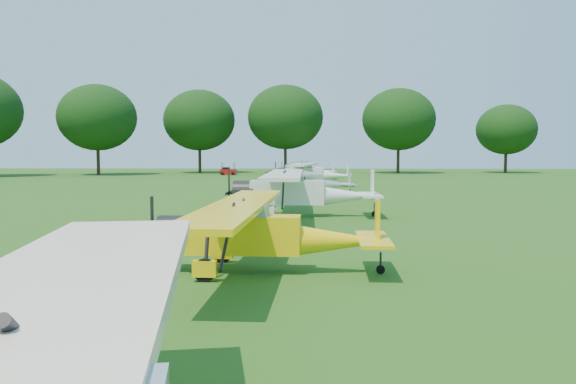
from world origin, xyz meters
The scene contains 9 objects.
ground centered at (0.00, 0.00, 0.00)m, with size 160.00×160.00×0.00m, color #205114.
tree_belt centered at (3.57, 0.16, 8.03)m, with size 137.36×130.27×14.52m.
aircraft_2 centered at (-0.02, -12.06, 1.09)m, with size 5.97×9.49×1.87m.
aircraft_3 centered at (0.72, 0.19, 1.30)m, with size 7.09×11.26×2.23m.
aircraft_4 centered at (1.25, 12.18, 1.06)m, with size 5.84×9.25×1.82m.
aircraft_5 centered at (1.40, 24.22, 1.27)m, with size 6.96×11.06×2.17m.
aircraft_6 centered at (1.05, 37.09, 1.13)m, with size 6.17×9.84×1.93m.
aircraft_7 centered at (0.90, 49.25, 1.16)m, with size 6.34×10.08×1.98m.
golf_cart centered at (-9.49, 48.77, 0.60)m, with size 2.17×1.42×1.78m.
Camera 1 is at (1.13, -25.73, 2.95)m, focal length 35.00 mm.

